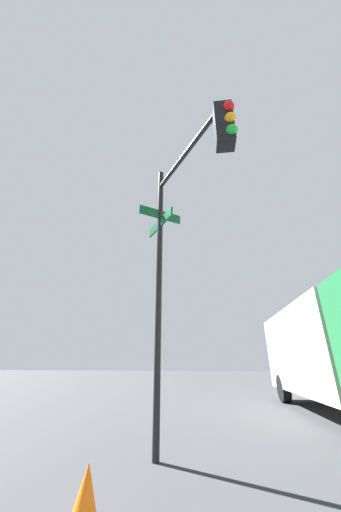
# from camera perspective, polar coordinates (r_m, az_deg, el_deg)

# --- Properties ---
(traffic_signal_near) EXTENTS (2.56, 1.88, 5.64)m
(traffic_signal_near) POSITION_cam_1_polar(r_m,az_deg,el_deg) (4.67, 3.21, 10.40)
(traffic_signal_near) COLOR black
(traffic_signal_near) RESTS_ON ground_plane
(box_truck_second) EXTENTS (8.98, 2.52, 3.18)m
(box_truck_second) POSITION_cam_1_polar(r_m,az_deg,el_deg) (9.36, 34.07, -16.94)
(box_truck_second) COLOR #19592D
(box_truck_second) RESTS_ON ground_plane
(traffic_cone) EXTENTS (0.36, 0.36, 0.62)m
(traffic_cone) POSITION_cam_1_polar(r_m,az_deg,el_deg) (3.01, -18.90, -43.55)
(traffic_cone) COLOR orange
(traffic_cone) RESTS_ON ground_plane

